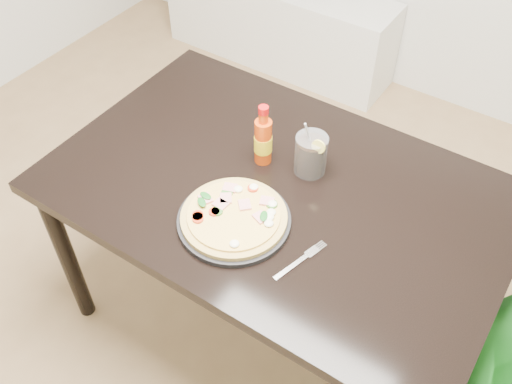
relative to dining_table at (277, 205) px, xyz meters
The scene contains 7 objects.
dining_table is the anchor object (origin of this frame).
plate 0.21m from the dining_table, 98.30° to the right, with size 0.33×0.33×0.02m, color black.
pizza 0.22m from the dining_table, 98.45° to the right, with size 0.31×0.31×0.03m.
hot_sauce_bottle 0.21m from the dining_table, 144.50° to the left, with size 0.07×0.07×0.21m.
cola_cup 0.19m from the dining_table, 69.51° to the left, with size 0.10×0.10×0.19m.
fork 0.30m from the dining_table, 44.64° to the right, with size 0.07×0.19×0.00m.
media_console 1.88m from the dining_table, 121.72° to the left, with size 1.40×0.34×0.50m, color white.
Camera 1 is at (0.78, -0.54, 2.00)m, focal length 40.00 mm.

